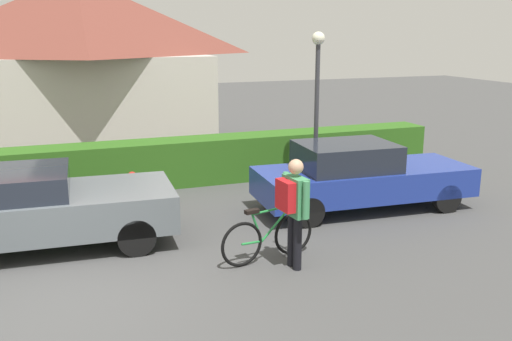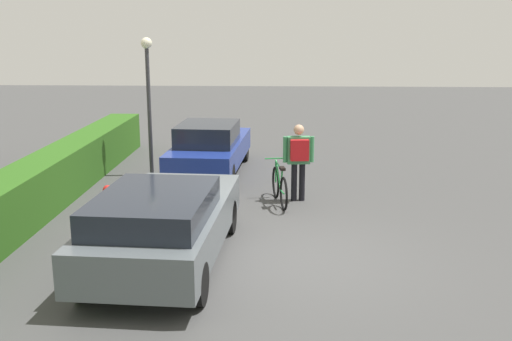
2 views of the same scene
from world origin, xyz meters
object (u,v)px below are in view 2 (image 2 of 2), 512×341
bicycle (280,186)px  street_lamp (148,85)px  fire_hydrant (108,205)px  parked_car_near (164,222)px  parked_car_far (210,148)px  person_rider (299,155)px

bicycle → street_lamp: 4.57m
bicycle → fire_hydrant: (-1.61, 3.29, 0.02)m
street_lamp → parked_car_near: bearing=-165.8°
parked_car_far → street_lamp: (-0.24, 1.51, 1.63)m
parked_car_near → bicycle: size_ratio=2.72×
person_rider → fire_hydrant: (-1.85, 3.69, -0.62)m
person_rider → bicycle: bearing=120.0°
parked_car_near → bicycle: (3.50, -1.83, -0.33)m
bicycle → fire_hydrant: bearing=116.2°
parked_car_near → street_lamp: (5.95, 1.51, 1.60)m
street_lamp → bicycle: bearing=-126.3°
person_rider → fire_hydrant: person_rider is taller
parked_car_far → street_lamp: 2.24m
bicycle → person_rider: (0.24, -0.41, 0.65)m
fire_hydrant → bicycle: bearing=-63.8°
parked_car_far → person_rider: 3.34m
parked_car_far → bicycle: 3.27m
parked_car_near → fire_hydrant: 2.41m
person_rider → fire_hydrant: size_ratio=2.10×
parked_car_near → bicycle: parked_car_near is taller
parked_car_far → street_lamp: size_ratio=1.26×
street_lamp → person_rider: bearing=-120.6°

